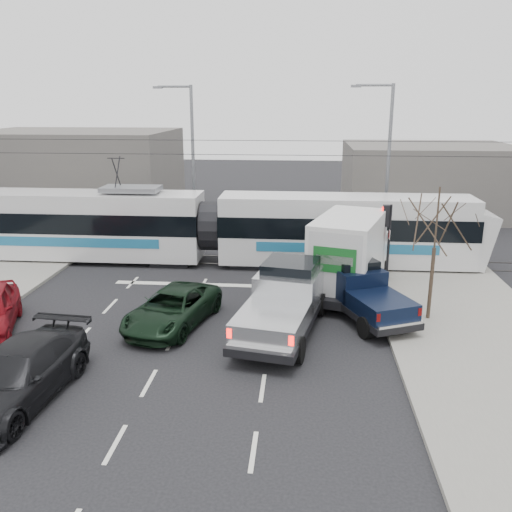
# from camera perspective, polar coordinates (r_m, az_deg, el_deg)

# --- Properties ---
(ground) EXTENTS (120.00, 120.00, 0.00)m
(ground) POSITION_cam_1_polar(r_m,az_deg,el_deg) (19.13, -3.78, -9.02)
(ground) COLOR black
(ground) RESTS_ON ground
(sidewalk_right) EXTENTS (6.00, 60.00, 0.15)m
(sidewalk_right) POSITION_cam_1_polar(r_m,az_deg,el_deg) (19.93, 23.11, -9.07)
(sidewalk_right) COLOR gray
(sidewalk_right) RESTS_ON ground
(rails) EXTENTS (60.00, 1.60, 0.03)m
(rails) POSITION_cam_1_polar(r_m,az_deg,el_deg) (28.43, -0.79, -0.48)
(rails) COLOR #33302D
(rails) RESTS_ON ground
(building_left) EXTENTS (14.00, 10.00, 6.00)m
(building_left) POSITION_cam_1_polar(r_m,az_deg,el_deg) (42.85, -18.31, 8.41)
(building_left) COLOR #605B57
(building_left) RESTS_ON ground
(building_right) EXTENTS (12.00, 10.00, 5.00)m
(building_right) POSITION_cam_1_polar(r_m,az_deg,el_deg) (42.53, 17.62, 7.74)
(building_right) COLOR #605B57
(building_right) RESTS_ON ground
(bare_tree) EXTENTS (2.40, 2.40, 5.00)m
(bare_tree) POSITION_cam_1_polar(r_m,az_deg,el_deg) (20.68, 18.47, 3.20)
(bare_tree) COLOR #47382B
(bare_tree) RESTS_ON ground
(traffic_signal) EXTENTS (0.44, 0.44, 3.60)m
(traffic_signal) POSITION_cam_1_polar(r_m,az_deg,el_deg) (24.51, 13.60, 2.97)
(traffic_signal) COLOR black
(traffic_signal) RESTS_ON ground
(street_lamp_near) EXTENTS (2.38, 0.25, 9.00)m
(street_lamp_near) POSITION_cam_1_polar(r_m,az_deg,el_deg) (31.60, 13.45, 10.20)
(street_lamp_near) COLOR slate
(street_lamp_near) RESTS_ON ground
(street_lamp_far) EXTENTS (2.38, 0.25, 9.00)m
(street_lamp_far) POSITION_cam_1_polar(r_m,az_deg,el_deg) (33.97, -6.97, 10.89)
(street_lamp_far) COLOR slate
(street_lamp_far) RESTS_ON ground
(catenary) EXTENTS (60.00, 0.20, 7.00)m
(catenary) POSITION_cam_1_polar(r_m,az_deg,el_deg) (27.58, -0.82, 7.25)
(catenary) COLOR black
(catenary) RESTS_ON ground
(tram) EXTENTS (26.08, 2.67, 5.32)m
(tram) POSITION_cam_1_polar(r_m,az_deg,el_deg) (27.74, -4.83, 3.06)
(tram) COLOR silver
(tram) RESTS_ON ground
(silver_pickup) EXTENTS (3.45, 6.84, 2.37)m
(silver_pickup) POSITION_cam_1_polar(r_m,az_deg,el_deg) (19.72, 3.10, -4.52)
(silver_pickup) COLOR black
(silver_pickup) RESTS_ON ground
(box_truck) EXTENTS (4.34, 7.35, 3.48)m
(box_truck) POSITION_cam_1_polar(r_m,az_deg,el_deg) (23.74, 9.96, 0.22)
(box_truck) COLOR black
(box_truck) RESTS_ON ground
(navy_pickup) EXTENTS (3.73, 5.38, 2.14)m
(navy_pickup) POSITION_cam_1_polar(r_m,az_deg,el_deg) (21.32, 10.95, -3.54)
(navy_pickup) COLOR black
(navy_pickup) RESTS_ON ground
(green_car) EXTENTS (3.35, 5.28, 1.36)m
(green_car) POSITION_cam_1_polar(r_m,az_deg,el_deg) (20.41, -8.78, -5.46)
(green_car) COLOR black
(green_car) RESTS_ON ground
(dark_car) EXTENTS (2.70, 5.61, 1.58)m
(dark_car) POSITION_cam_1_polar(r_m,az_deg,el_deg) (16.70, -23.83, -11.38)
(dark_car) COLOR black
(dark_car) RESTS_ON ground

